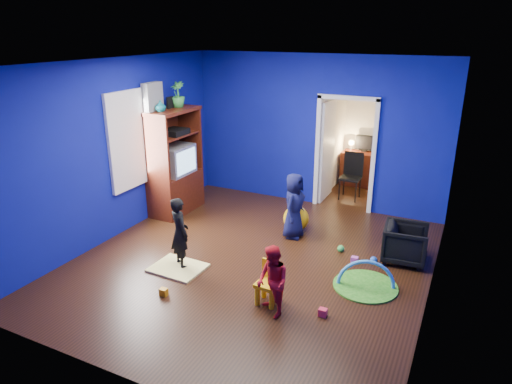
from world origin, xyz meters
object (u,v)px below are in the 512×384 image
at_px(vase, 160,106).
at_px(folding_chair, 350,177).
at_px(play_mat, 365,286).
at_px(tv_armoire, 174,162).
at_px(child_navy, 294,206).
at_px(hopper_ball, 296,219).
at_px(study_desk, 361,169).
at_px(child_black, 180,233).
at_px(crt_tv, 176,160).
at_px(kid_chair, 268,286).
at_px(toddler_red, 272,282).
at_px(armchair, 405,243).

xyz_separation_m(vase, folding_chair, (2.81, 2.40, -1.60)).
bearing_deg(play_mat, tv_armoire, 163.38).
distance_m(child_navy, tv_armoire, 2.48).
bearing_deg(hopper_ball, child_navy, -78.69).
distance_m(play_mat, folding_chair, 3.48).
height_order(tv_armoire, study_desk, tv_armoire).
bearing_deg(child_black, crt_tv, -21.14).
bearing_deg(child_navy, crt_tv, 87.29).
bearing_deg(child_black, hopper_ball, -86.09).
height_order(vase, hopper_ball, vase).
height_order(vase, kid_chair, vase).
bearing_deg(crt_tv, toddler_red, -37.55).
xyz_separation_m(toddler_red, tv_armoire, (-3.03, 2.30, 0.53)).
xyz_separation_m(vase, crt_tv, (0.04, 0.30, -1.04)).
bearing_deg(child_black, folding_chair, -78.05).
height_order(crt_tv, kid_chair, crt_tv).
xyz_separation_m(child_black, folding_chair, (1.48, 3.88, -0.08)).
xyz_separation_m(child_navy, toddler_red, (0.59, -2.19, -0.10)).
relative_size(child_navy, kid_chair, 2.23).
height_order(child_navy, kid_chair, child_navy).
height_order(tv_armoire, kid_chair, tv_armoire).
relative_size(toddler_red, hopper_ball, 2.05).
xyz_separation_m(toddler_red, kid_chair, (-0.15, 0.20, -0.20)).
bearing_deg(toddler_red, armchair, 99.91).
xyz_separation_m(toddler_red, play_mat, (0.89, 1.13, -0.44)).
bearing_deg(play_mat, child_navy, 144.25).
xyz_separation_m(child_black, play_mat, (2.59, 0.61, -0.52)).
height_order(child_navy, crt_tv, crt_tv).
relative_size(armchair, kid_chair, 1.27).
height_order(child_black, hopper_ball, child_black).
height_order(crt_tv, study_desk, crt_tv).
distance_m(armchair, crt_tv, 4.29).
xyz_separation_m(tv_armoire, folding_chair, (2.81, 2.10, -0.52)).
relative_size(armchair, study_desk, 0.72).
bearing_deg(vase, hopper_ball, 10.48).
bearing_deg(play_mat, study_desk, 104.64).
distance_m(toddler_red, study_desk, 5.36).
distance_m(child_black, kid_chair, 1.61).
bearing_deg(child_navy, tv_armoire, 87.33).
relative_size(tv_armoire, hopper_ball, 4.43).
relative_size(toddler_red, play_mat, 1.04).
distance_m(vase, tv_armoire, 1.12).
bearing_deg(kid_chair, hopper_ball, 106.78).
bearing_deg(hopper_ball, kid_chair, -77.77).
bearing_deg(crt_tv, tv_armoire, 180.00).
bearing_deg(play_mat, toddler_red, -128.32).
distance_m(kid_chair, study_desk, 5.16).
bearing_deg(hopper_ball, armchair, -9.70).
height_order(toddler_red, hopper_ball, toddler_red).
height_order(hopper_ball, play_mat, hopper_ball).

